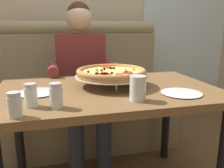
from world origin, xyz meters
TOP-DOWN VIEW (x-y plane):
  - booth_bench at (0.00, 0.87)m, footprint 1.52×0.78m
  - dining_table at (0.00, 0.00)m, footprint 1.27×0.81m
  - diner_main at (-0.08, 0.61)m, footprint 0.54×0.64m
  - pizza at (0.03, 0.05)m, footprint 0.44×0.44m
  - shaker_oregano at (-0.46, -0.35)m, footprint 0.06×0.06m
  - shaker_parmesan at (-0.30, -0.28)m, footprint 0.06×0.06m
  - shaker_pepper_flakes at (-0.41, -0.23)m, footprint 0.06×0.06m
  - plate_near_left at (0.35, -0.21)m, footprint 0.22×0.22m
  - plate_near_right at (-0.40, -0.01)m, footprint 0.21×0.21m
  - drinking_glass at (0.08, -0.27)m, footprint 0.08×0.08m
  - patio_chair at (1.31, 2.02)m, footprint 0.40×0.40m

SIDE VIEW (x-z plane):
  - booth_bench at x=0.00m, z-range -0.17..0.96m
  - patio_chair at x=1.31m, z-range 0.09..0.95m
  - dining_table at x=0.00m, z-range 0.27..1.00m
  - diner_main at x=-0.08m, z-range 0.07..1.35m
  - plate_near_left at x=0.35m, z-range 0.73..0.75m
  - plate_near_right at x=-0.40m, z-range 0.73..0.75m
  - shaker_oregano at x=-0.46m, z-range 0.72..0.82m
  - shaker_pepper_flakes at x=-0.41m, z-range 0.72..0.82m
  - shaker_parmesan at x=-0.30m, z-range 0.72..0.83m
  - drinking_glass at x=0.08m, z-range 0.72..0.84m
  - pizza at x=0.03m, z-range 0.75..0.86m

